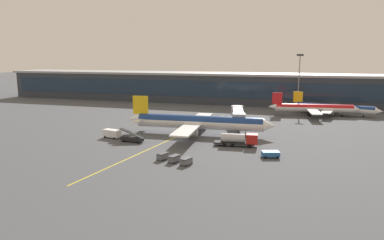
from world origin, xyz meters
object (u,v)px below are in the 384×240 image
at_px(commuter_jet_far, 313,108).
at_px(commuter_jet_near, 334,108).
at_px(fuel_tanker, 239,139).
at_px(main_airliner, 198,122).
at_px(belt_loader, 132,138).
at_px(baggage_cart_0, 163,156).
at_px(crew_van, 112,133).
at_px(baggage_cart_2, 186,161).
at_px(baggage_cart_1, 174,159).
at_px(pushback_tug, 270,154).

bearing_deg(commuter_jet_far, commuter_jet_near, 34.85).
height_order(fuel_tanker, commuter_jet_near, commuter_jet_near).
xyz_separation_m(main_airliner, belt_loader, (-14.23, -13.68, -2.60)).
height_order(fuel_tanker, baggage_cart_0, fuel_tanker).
distance_m(baggage_cart_0, commuter_jet_near, 84.20).
height_order(crew_van, commuter_jet_near, commuter_jet_near).
xyz_separation_m(main_airliner, fuel_tanker, (13.36, -9.98, -1.85)).
height_order(main_airliner, commuter_jet_near, main_airliner).
distance_m(crew_van, baggage_cart_2, 31.86).
relative_size(baggage_cart_0, commuter_jet_near, 0.09).
relative_size(belt_loader, commuter_jet_far, 0.21).
height_order(baggage_cart_1, commuter_jet_near, commuter_jet_near).
bearing_deg(fuel_tanker, crew_van, -178.25).
xyz_separation_m(crew_van, baggage_cart_2, (26.85, -17.14, -0.53)).
height_order(crew_van, commuter_jet_far, commuter_jet_far).
height_order(fuel_tanker, crew_van, fuel_tanker).
xyz_separation_m(pushback_tug, commuter_jet_far, (11.30, 59.78, 2.22)).
xyz_separation_m(fuel_tanker, baggage_cart_2, (-8.03, -18.21, -0.96)).
relative_size(main_airliner, fuel_tanker, 3.95).
bearing_deg(crew_van, belt_loader, -19.82).
bearing_deg(main_airliner, baggage_cart_2, -79.29).
bearing_deg(crew_van, fuel_tanker, 1.75).
height_order(pushback_tug, commuter_jet_far, commuter_jet_far).
xyz_separation_m(fuel_tanker, pushback_tug, (8.29, -7.65, -0.90)).
xyz_separation_m(baggage_cart_2, commuter_jet_far, (27.62, 70.34, 2.28)).
relative_size(baggage_cart_1, baggage_cart_2, 1.00).
xyz_separation_m(belt_loader, commuter_jet_far, (47.18, 55.83, 2.08)).
height_order(baggage_cart_1, commuter_jet_far, commuter_jet_far).
bearing_deg(main_airliner, baggage_cart_1, -85.13).
bearing_deg(pushback_tug, crew_van, 171.33).
relative_size(fuel_tanker, belt_loader, 1.58).
distance_m(main_airliner, fuel_tanker, 16.78).
xyz_separation_m(pushback_tug, baggage_cart_1, (-19.33, -9.49, -0.07)).
xyz_separation_m(baggage_cart_0, baggage_cart_2, (6.04, -2.13, 0.00)).
distance_m(crew_van, pushback_tug, 43.67).
xyz_separation_m(fuel_tanker, belt_loader, (-27.58, -3.70, -0.76)).
xyz_separation_m(belt_loader, pushback_tug, (35.87, -3.95, -0.14)).
distance_m(belt_loader, baggage_cart_1, 21.31).
distance_m(baggage_cart_1, commuter_jet_far, 75.78).
bearing_deg(baggage_cart_1, crew_van, 146.01).
relative_size(crew_van, commuter_jet_far, 0.16).
relative_size(pushback_tug, baggage_cart_2, 1.43).
height_order(fuel_tanker, commuter_jet_far, commuter_jet_far).
xyz_separation_m(crew_van, baggage_cart_1, (23.84, -16.07, -0.53)).
bearing_deg(commuter_jet_far, belt_loader, -130.20).
height_order(fuel_tanker, belt_loader, belt_loader).
height_order(fuel_tanker, pushback_tug, fuel_tanker).
xyz_separation_m(crew_van, baggage_cart_0, (20.82, -15.01, -0.53)).
xyz_separation_m(main_airliner, commuter_jet_near, (40.45, 47.37, -0.87)).
bearing_deg(baggage_cart_0, crew_van, 144.21).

